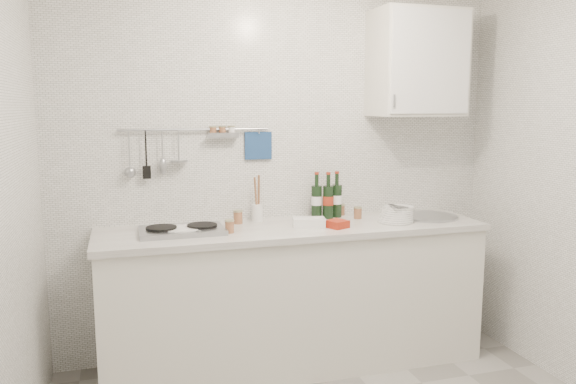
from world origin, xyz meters
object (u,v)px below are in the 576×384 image
object	(u,v)px
wall_cabinet	(417,63)
wine_bottles	(327,195)
utensil_crock	(258,210)
plate_stack_sink	(397,214)
plate_stack_hob	(181,231)

from	to	relation	value
wall_cabinet	wine_bottles	distance (m)	1.07
wine_bottles	utensil_crock	xyz separation A→B (m)	(-0.48, 0.02, -0.08)
wine_bottles	utensil_crock	bearing A→B (deg)	177.74
plate_stack_sink	plate_stack_hob	bearing A→B (deg)	178.16
wall_cabinet	utensil_crock	bearing A→B (deg)	175.60
plate_stack_sink	utensil_crock	distance (m)	0.91
plate_stack_hob	wine_bottles	bearing A→B (deg)	11.65
wall_cabinet	plate_stack_sink	distance (m)	1.02
plate_stack_sink	wine_bottles	bearing A→B (deg)	147.50
wall_cabinet	plate_stack_sink	world-z (taller)	wall_cabinet
wall_cabinet	plate_stack_hob	bearing A→B (deg)	-174.99
plate_stack_hob	plate_stack_sink	world-z (taller)	plate_stack_sink
utensil_crock	wall_cabinet	bearing A→B (deg)	-4.40
wine_bottles	wall_cabinet	bearing A→B (deg)	-6.06
plate_stack_hob	wine_bottles	xyz separation A→B (m)	(1.00, 0.21, 0.14)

